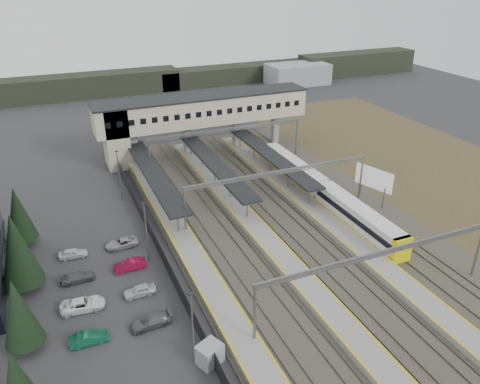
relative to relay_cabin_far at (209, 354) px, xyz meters
name	(u,v)px	position (x,y,z in m)	size (l,w,h in m)	color
ground	(241,291)	(6.66, 8.36, -1.00)	(220.00, 220.00, 0.00)	#2B2B2D
conifer_row	(18,337)	(-15.34, 4.49, 3.83)	(4.42, 49.82, 9.50)	black
car_park	(131,360)	(-6.65, 2.44, -0.39)	(10.65, 44.45, 1.29)	maroon
lampposts	(165,270)	(-1.34, 9.61, 3.33)	(0.50, 53.25, 8.07)	slate
fence	(171,273)	(0.16, 13.36, 0.00)	(0.08, 90.00, 2.00)	#26282B
relay_cabin_far	(209,354)	(0.00, 0.00, 0.00)	(2.75, 2.57, 2.01)	gray
rail_corridor	(292,249)	(16.00, 13.36, -0.71)	(34.00, 90.00, 0.92)	#343029
canopies	(215,164)	(13.66, 35.36, 2.92)	(23.10, 30.00, 3.28)	black
footbridge	(189,114)	(14.36, 50.35, 6.93)	(40.40, 6.40, 11.20)	#B4AE8B
gantries	(322,212)	(18.66, 11.36, 4.99)	(28.40, 62.28, 7.17)	slate
train	(323,192)	(26.66, 23.24, 0.86)	(2.60, 36.06, 3.27)	white
billboard	(374,179)	(33.75, 20.69, 2.73)	(2.16, 6.12, 5.51)	slate
treeline_far	(191,78)	(30.47, 100.63, 1.95)	(170.00, 19.00, 7.00)	black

